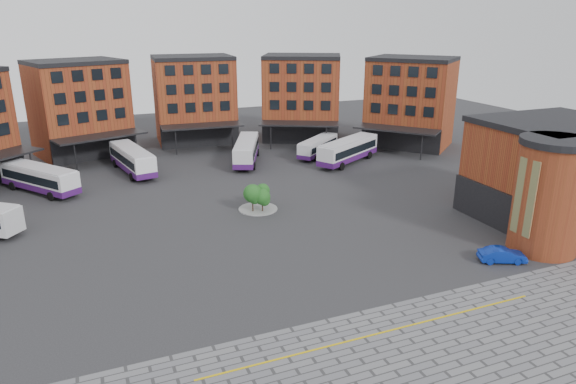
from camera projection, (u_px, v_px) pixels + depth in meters
name	position (u px, v px, depth m)	size (l,w,h in m)	color
ground	(280.00, 255.00, 46.77)	(160.00, 160.00, 0.00)	#28282B
yellow_line	(381.00, 333.00, 35.20)	(26.00, 0.15, 0.02)	gold
main_building	(156.00, 112.00, 76.28)	(94.14, 42.48, 14.60)	brown
east_building	(551.00, 174.00, 52.66)	(17.40, 15.40, 10.60)	brown
tree_island	(258.00, 196.00, 57.04)	(4.40, 4.40, 3.23)	gray
bus_b	(40.00, 178.00, 63.12)	(9.37, 11.23, 3.37)	white
bus_c	(132.00, 159.00, 71.36)	(5.17, 12.79, 3.51)	white
bus_d	(246.00, 150.00, 76.31)	(7.38, 12.45, 3.47)	silver
bus_e	(318.00, 146.00, 80.22)	(9.23, 8.15, 2.83)	white
bus_f	(348.00, 150.00, 76.19)	(12.30, 8.79, 3.54)	white
blue_car	(502.00, 255.00, 45.27)	(1.42, 4.08, 1.34)	#0B2899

